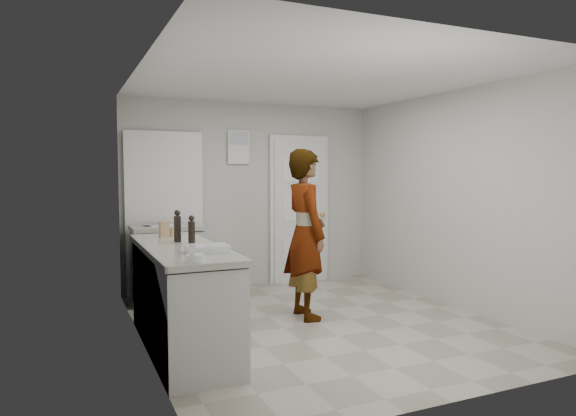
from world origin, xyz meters
name	(u,v)px	position (x,y,z in m)	size (l,w,h in m)	color
ground	(318,323)	(0.00, 0.00, 0.00)	(4.00, 4.00, 0.00)	gray
room_shell	(241,212)	(-0.17, 1.95, 1.02)	(4.00, 4.00, 4.00)	beige
main_counter	(182,301)	(-1.45, -0.20, 0.43)	(0.64, 1.96, 0.93)	#B0B0AC
side_counter	(167,266)	(-1.25, 1.55, 0.43)	(0.84, 0.61, 0.93)	#B0B0AC
person	(306,234)	(-0.02, 0.27, 0.90)	(0.66, 0.43, 1.81)	silver
cake_mix_box	(164,230)	(-1.49, 0.39, 1.00)	(0.10, 0.04, 0.16)	#96684B
spice_jar	(172,232)	(-1.40, 0.47, 0.97)	(0.06, 0.06, 0.09)	tan
oil_cruet_a	(192,230)	(-1.33, -0.07, 1.04)	(0.06, 0.06, 0.25)	black
oil_cruet_b	(177,227)	(-1.43, 0.03, 1.07)	(0.07, 0.07, 0.30)	black
baking_dish	(207,249)	(-1.34, -0.68, 0.95)	(0.34, 0.25, 0.06)	silver
egg_bowl	(196,258)	(-1.53, -1.07, 0.95)	(0.14, 0.14, 0.05)	silver
papers	(159,225)	(-1.33, 1.61, 0.93)	(0.26, 0.34, 0.01)	white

